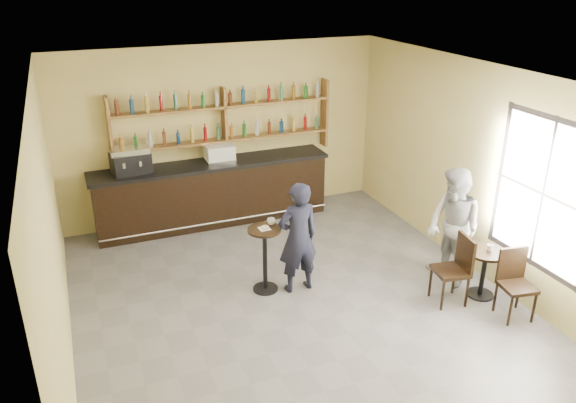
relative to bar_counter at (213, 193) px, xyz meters
name	(u,v)px	position (x,y,z in m)	size (l,w,h in m)	color
floor	(296,305)	(0.34, -3.15, -0.58)	(7.00, 7.00, 0.00)	slate
ceiling	(298,79)	(0.34, -3.15, 2.62)	(7.00, 7.00, 0.00)	white
wall_back	(223,133)	(0.34, 0.35, 1.02)	(7.00, 7.00, 0.00)	#CDBD74
wall_front	(471,364)	(0.34, -6.65, 1.02)	(7.00, 7.00, 0.00)	#CDBD74
wall_left	(52,240)	(-2.66, -3.15, 1.02)	(7.00, 7.00, 0.00)	#CDBD74
wall_right	(481,172)	(3.34, -3.15, 1.02)	(7.00, 7.00, 0.00)	#CDBD74
window_pane	(543,194)	(3.34, -4.35, 1.12)	(2.00, 2.00, 0.00)	white
window_frame	(543,194)	(3.33, -4.35, 1.12)	(0.04, 1.70, 2.10)	black
shelf_unit	(225,123)	(0.34, 0.22, 1.23)	(4.00, 0.26, 1.40)	brown
liquor_bottles	(224,114)	(0.34, 0.22, 1.40)	(3.68, 0.10, 1.00)	#8C5919
bar_counter	(213,193)	(0.00, 0.00, 0.00)	(4.32, 0.84, 1.17)	black
espresso_machine	(131,160)	(-1.40, 0.00, 0.81)	(0.63, 0.40, 0.45)	black
pastry_case	(219,153)	(0.16, 0.00, 0.74)	(0.52, 0.42, 0.31)	silver
pedestal_table	(265,260)	(0.08, -2.60, -0.08)	(0.49, 0.49, 1.00)	black
napkin	(264,229)	(0.08, -2.60, 0.42)	(0.15, 0.15, 0.00)	white
donut	(265,227)	(0.09, -2.61, 0.44)	(0.11, 0.11, 0.04)	#BF9246
cup_pedestal	(271,221)	(0.22, -2.50, 0.47)	(0.12, 0.12, 0.09)	white
man_main	(298,238)	(0.53, -2.76, 0.26)	(0.62, 0.41, 1.69)	black
cafe_table	(483,273)	(2.94, -3.93, -0.22)	(0.58, 0.58, 0.73)	black
cup_cafe	(490,247)	(2.99, -3.93, 0.19)	(0.09, 0.09, 0.09)	white
chair_west	(451,270)	(2.39, -3.88, -0.08)	(0.44, 0.44, 1.01)	black
chair_south	(517,286)	(2.99, -4.53, -0.10)	(0.42, 0.42, 0.97)	black
patron_second	(453,228)	(2.74, -3.41, 0.32)	(0.88, 0.68, 1.80)	#939498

